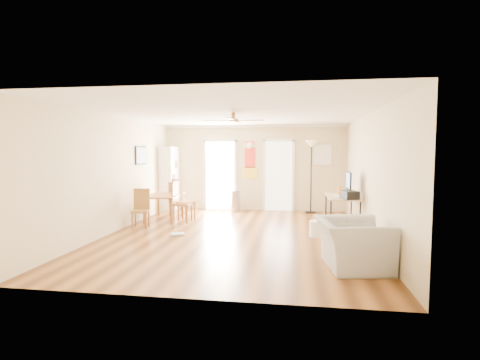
% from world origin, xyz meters
% --- Properties ---
extents(floor, '(7.00, 7.00, 0.00)m').
position_xyz_m(floor, '(0.00, 0.00, 0.00)').
color(floor, brown).
rests_on(floor, ground).
extents(ceiling, '(5.50, 7.00, 0.00)m').
position_xyz_m(ceiling, '(0.00, 0.00, 2.60)').
color(ceiling, silver).
rests_on(ceiling, floor).
extents(wall_back, '(5.50, 0.04, 2.60)m').
position_xyz_m(wall_back, '(0.00, 3.50, 1.30)').
color(wall_back, beige).
rests_on(wall_back, floor).
extents(wall_front, '(5.50, 0.04, 2.60)m').
position_xyz_m(wall_front, '(0.00, -3.50, 1.30)').
color(wall_front, beige).
rests_on(wall_front, floor).
extents(wall_left, '(0.04, 7.00, 2.60)m').
position_xyz_m(wall_left, '(-2.75, 0.00, 1.30)').
color(wall_left, beige).
rests_on(wall_left, floor).
extents(wall_right, '(0.04, 7.00, 2.60)m').
position_xyz_m(wall_right, '(2.75, 0.00, 1.30)').
color(wall_right, beige).
rests_on(wall_right, floor).
extents(crown_molding, '(5.50, 7.00, 0.08)m').
position_xyz_m(crown_molding, '(0.00, 0.00, 2.56)').
color(crown_molding, white).
rests_on(crown_molding, wall_back).
extents(kitchen_doorway, '(0.90, 0.10, 2.10)m').
position_xyz_m(kitchen_doorway, '(-1.05, 3.48, 1.05)').
color(kitchen_doorway, white).
rests_on(kitchen_doorway, wall_back).
extents(bathroom_doorway, '(0.80, 0.10, 2.10)m').
position_xyz_m(bathroom_doorway, '(0.75, 3.48, 1.05)').
color(bathroom_doorway, white).
rests_on(bathroom_doorway, wall_back).
extents(wall_decal, '(0.46, 0.03, 1.10)m').
position_xyz_m(wall_decal, '(-0.13, 3.48, 1.55)').
color(wall_decal, red).
rests_on(wall_decal, wall_back).
extents(ac_grille, '(0.50, 0.04, 0.60)m').
position_xyz_m(ac_grille, '(2.05, 3.47, 1.70)').
color(ac_grille, white).
rests_on(ac_grille, wall_back).
extents(framed_poster, '(0.04, 0.66, 0.48)m').
position_xyz_m(framed_poster, '(-2.73, 1.40, 1.70)').
color(framed_poster, black).
rests_on(framed_poster, wall_left).
extents(ceiling_fan, '(1.24, 1.24, 0.20)m').
position_xyz_m(ceiling_fan, '(0.00, -0.30, 2.43)').
color(ceiling_fan, '#593819').
rests_on(ceiling_fan, ceiling).
extents(bookshelf, '(0.52, 0.92, 1.94)m').
position_xyz_m(bookshelf, '(-2.54, 3.06, 0.97)').
color(bookshelf, silver).
rests_on(bookshelf, floor).
extents(dining_table, '(0.91, 1.41, 0.67)m').
position_xyz_m(dining_table, '(-2.15, 1.52, 0.34)').
color(dining_table, brown).
rests_on(dining_table, floor).
extents(dining_chair_right_a, '(0.56, 0.56, 1.08)m').
position_xyz_m(dining_chair_right_a, '(-1.60, 1.49, 0.54)').
color(dining_chair_right_a, olive).
rests_on(dining_chair_right_a, floor).
extents(dining_chair_right_b, '(0.44, 0.44, 1.03)m').
position_xyz_m(dining_chair_right_b, '(-1.60, 1.32, 0.51)').
color(dining_chair_right_b, '#995731').
rests_on(dining_chair_right_b, floor).
extents(dining_chair_near, '(0.44, 0.44, 0.91)m').
position_xyz_m(dining_chair_near, '(-2.34, 0.41, 0.46)').
color(dining_chair_near, olive).
rests_on(dining_chair_near, floor).
extents(dining_chair_far, '(0.43, 0.43, 0.94)m').
position_xyz_m(dining_chair_far, '(-2.03, 2.20, 0.47)').
color(dining_chair_far, '#A16A34').
rests_on(dining_chair_far, floor).
extents(trash_can, '(0.33, 0.33, 0.63)m').
position_xyz_m(trash_can, '(-0.53, 3.18, 0.32)').
color(trash_can, '#ADADAF').
rests_on(trash_can, floor).
extents(torchiere_lamp, '(0.47, 0.47, 2.12)m').
position_xyz_m(torchiere_lamp, '(1.71, 3.22, 1.06)').
color(torchiere_lamp, black).
rests_on(torchiere_lamp, floor).
extents(computer_desk, '(0.70, 1.41, 0.75)m').
position_xyz_m(computer_desk, '(2.35, 1.15, 0.38)').
color(computer_desk, tan).
rests_on(computer_desk, floor).
extents(imac, '(0.11, 0.62, 0.58)m').
position_xyz_m(imac, '(2.47, 0.97, 1.04)').
color(imac, black).
rests_on(imac, computer_desk).
extents(keyboard, '(0.21, 0.41, 0.01)m').
position_xyz_m(keyboard, '(2.20, 1.07, 0.76)').
color(keyboard, silver).
rests_on(keyboard, computer_desk).
extents(printer, '(0.40, 0.43, 0.18)m').
position_xyz_m(printer, '(2.45, 0.63, 0.85)').
color(printer, black).
rests_on(printer, computer_desk).
extents(orange_bottle, '(0.08, 0.08, 0.21)m').
position_xyz_m(orange_bottle, '(2.30, 1.30, 0.86)').
color(orange_bottle, orange).
rests_on(orange_bottle, computer_desk).
extents(wastebasket_a, '(0.37, 0.37, 0.34)m').
position_xyz_m(wastebasket_a, '(1.71, 0.13, 0.17)').
color(wastebasket_a, white).
rests_on(wastebasket_a, floor).
extents(floor_cloth, '(0.36, 0.32, 0.04)m').
position_xyz_m(floor_cloth, '(-1.25, -0.18, 0.02)').
color(floor_cloth, '#A8A8A2').
rests_on(floor_cloth, floor).
extents(armchair, '(1.15, 1.27, 0.75)m').
position_xyz_m(armchair, '(2.15, -1.93, 0.37)').
color(armchair, '#A09F9B').
rests_on(armchair, floor).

